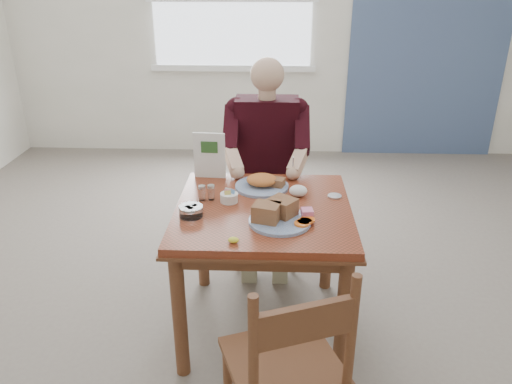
{
  "coord_description": "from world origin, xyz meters",
  "views": [
    {
      "loc": [
        0.06,
        -2.31,
        1.87
      ],
      "look_at": [
        -0.04,
        0.0,
        0.83
      ],
      "focal_mm": 35.0,
      "sensor_mm": 36.0,
      "label": 1
    }
  ],
  "objects_px": {
    "diner": "(266,150)",
    "far_plate": "(263,183)",
    "chair_near": "(288,369)",
    "near_plate": "(279,214)",
    "chair_far": "(266,192)",
    "table": "(263,226)"
  },
  "relations": [
    {
      "from": "chair_near",
      "to": "near_plate",
      "type": "relative_size",
      "value": 2.38
    },
    {
      "from": "table",
      "to": "diner",
      "type": "bearing_deg",
      "value": 90.0
    },
    {
      "from": "chair_near",
      "to": "chair_far",
      "type": "bearing_deg",
      "value": 94.09
    },
    {
      "from": "near_plate",
      "to": "table",
      "type": "bearing_deg",
      "value": 115.9
    },
    {
      "from": "table",
      "to": "far_plate",
      "type": "distance_m",
      "value": 0.28
    },
    {
      "from": "diner",
      "to": "far_plate",
      "type": "bearing_deg",
      "value": -91.08
    },
    {
      "from": "diner",
      "to": "near_plate",
      "type": "distance_m",
      "value": 0.87
    },
    {
      "from": "diner",
      "to": "far_plate",
      "type": "distance_m",
      "value": 0.47
    },
    {
      "from": "chair_near",
      "to": "diner",
      "type": "bearing_deg",
      "value": 94.32
    },
    {
      "from": "chair_far",
      "to": "far_plate",
      "type": "xyz_separation_m",
      "value": [
        -0.01,
        -0.55,
        0.3
      ]
    },
    {
      "from": "chair_far",
      "to": "chair_near",
      "type": "bearing_deg",
      "value": -85.91
    },
    {
      "from": "chair_far",
      "to": "diner",
      "type": "relative_size",
      "value": 0.69
    },
    {
      "from": "near_plate",
      "to": "chair_near",
      "type": "bearing_deg",
      "value": -86.66
    },
    {
      "from": "chair_near",
      "to": "far_plate",
      "type": "bearing_deg",
      "value": 96.59
    },
    {
      "from": "table",
      "to": "far_plate",
      "type": "height_order",
      "value": "far_plate"
    },
    {
      "from": "chair_near",
      "to": "near_plate",
      "type": "xyz_separation_m",
      "value": [
        -0.04,
        0.7,
        0.31
      ]
    },
    {
      "from": "chair_near",
      "to": "near_plate",
      "type": "height_order",
      "value": "chair_near"
    },
    {
      "from": "near_plate",
      "to": "far_plate",
      "type": "bearing_deg",
      "value": 102.11
    },
    {
      "from": "table",
      "to": "chair_near",
      "type": "height_order",
      "value": "chair_near"
    },
    {
      "from": "diner",
      "to": "far_plate",
      "type": "height_order",
      "value": "diner"
    },
    {
      "from": "chair_far",
      "to": "diner",
      "type": "xyz_separation_m",
      "value": [
        0.0,
        -0.09,
        0.33
      ]
    },
    {
      "from": "table",
      "to": "near_plate",
      "type": "xyz_separation_m",
      "value": [
        0.08,
        -0.16,
        0.15
      ]
    }
  ]
}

